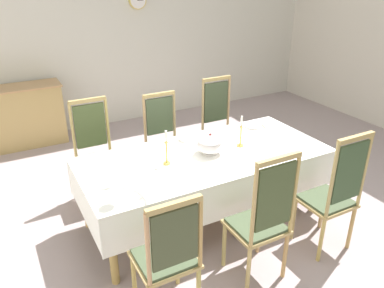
% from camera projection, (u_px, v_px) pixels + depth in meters
% --- Properties ---
extents(ground, '(7.77, 6.58, 0.04)m').
position_uv_depth(ground, '(209.00, 225.00, 4.04)').
color(ground, '#9E8C8E').
extents(back_wall, '(7.77, 0.08, 3.41)m').
position_uv_depth(back_wall, '(103.00, 19.00, 5.97)').
color(back_wall, beige).
rests_on(back_wall, ground).
extents(dining_table, '(2.45, 1.09, 0.75)m').
position_uv_depth(dining_table, '(205.00, 161.00, 3.83)').
color(dining_table, '#AD8B4B').
rests_on(dining_table, ground).
extents(tablecloth, '(2.47, 1.11, 0.39)m').
position_uv_depth(tablecloth, '(205.00, 163.00, 3.84)').
color(tablecloth, white).
rests_on(tablecloth, dining_table).
extents(chair_south_a, '(0.44, 0.42, 1.09)m').
position_uv_depth(chair_south_a, '(168.00, 255.00, 2.75)').
color(chair_south_a, tan).
rests_on(chair_south_a, ground).
extents(chair_north_a, '(0.44, 0.42, 1.16)m').
position_uv_depth(chair_north_a, '(96.00, 151.00, 4.26)').
color(chair_north_a, tan).
rests_on(chair_north_a, ground).
extents(chair_south_b, '(0.44, 0.42, 1.21)m').
position_uv_depth(chair_south_b, '(263.00, 218.00, 3.09)').
color(chair_south_b, tan).
rests_on(chair_south_b, ground).
extents(chair_north_b, '(0.44, 0.42, 1.10)m').
position_uv_depth(chair_north_b, '(165.00, 138.00, 4.63)').
color(chair_north_b, '#A28852').
rests_on(chair_north_b, ground).
extents(chair_south_c, '(0.44, 0.42, 1.21)m').
position_uv_depth(chair_south_c, '(334.00, 193.00, 3.43)').
color(chair_south_c, tan).
rests_on(chair_south_c, ground).
extents(chair_north_c, '(0.44, 0.42, 1.19)m').
position_uv_depth(chair_north_c, '(220.00, 124.00, 4.96)').
color(chair_north_c, '#A9854A').
rests_on(chair_north_c, ground).
extents(soup_tureen, '(0.27, 0.27, 0.22)m').
position_uv_depth(soup_tureen, '(210.00, 144.00, 3.78)').
color(soup_tureen, white).
rests_on(soup_tureen, tablecloth).
extents(candlestick_west, '(0.07, 0.07, 0.34)m').
position_uv_depth(candlestick_west, '(166.00, 151.00, 3.56)').
color(candlestick_west, gold).
rests_on(candlestick_west, tablecloth).
extents(candlestick_east, '(0.07, 0.07, 0.33)m').
position_uv_depth(candlestick_east, '(241.00, 134.00, 3.92)').
color(candlestick_east, gold).
rests_on(candlestick_east, tablecloth).
extents(bowl_near_left, '(0.18, 0.18, 0.05)m').
position_uv_depth(bowl_near_left, '(253.00, 125.00, 4.44)').
color(bowl_near_left, white).
rests_on(bowl_near_left, tablecloth).
extents(bowl_near_right, '(0.18, 0.18, 0.05)m').
position_uv_depth(bowl_near_right, '(188.00, 138.00, 4.11)').
color(bowl_near_right, white).
rests_on(bowl_near_right, tablecloth).
extents(spoon_primary, '(0.05, 0.18, 0.01)m').
position_uv_depth(spoon_primary, '(260.00, 124.00, 4.53)').
color(spoon_primary, gold).
rests_on(spoon_primary, tablecloth).
extents(spoon_secondary, '(0.06, 0.17, 0.01)m').
position_uv_depth(spoon_secondary, '(196.00, 136.00, 4.19)').
color(spoon_secondary, gold).
rests_on(spoon_secondary, tablecloth).
extents(sideboard, '(1.44, 0.48, 0.90)m').
position_uv_depth(sideboard, '(13.00, 118.00, 5.58)').
color(sideboard, tan).
rests_on(sideboard, ground).
extents(mounted_clock, '(0.28, 0.06, 0.28)m').
position_uv_depth(mounted_clock, '(137.00, 0.00, 6.05)').
color(mounted_clock, '#D1B251').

